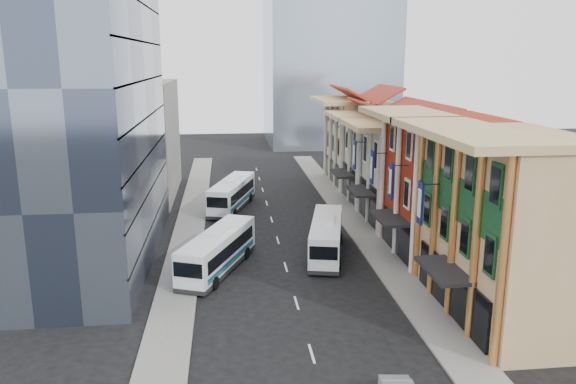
{
  "coord_description": "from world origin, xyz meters",
  "views": [
    {
      "loc": [
        -4.67,
        -28.17,
        16.72
      ],
      "look_at": [
        0.9,
        21.32,
        4.82
      ],
      "focal_mm": 35.0,
      "sensor_mm": 36.0,
      "label": 1
    }
  ],
  "objects": [
    {
      "name": "bus_left_far",
      "position": [
        -4.07,
        33.99,
        1.8
      ],
      "size": [
        5.77,
        11.51,
        3.6
      ],
      "primitive_type": null,
      "rotation": [
        0.0,
        0.0,
        -0.29
      ],
      "color": "white",
      "rests_on": "ground"
    },
    {
      "name": "shophouse_cream_far",
      "position": [
        14.0,
        46.0,
        5.5
      ],
      "size": [
        8.0,
        12.0,
        11.0
      ],
      "primitive_type": "cube",
      "color": "beige",
      "rests_on": "ground"
    },
    {
      "name": "bus_right",
      "position": [
        3.82,
        17.55,
        1.74
      ],
      "size": [
        4.85,
        11.14,
        3.48
      ],
      "primitive_type": null,
      "rotation": [
        0.0,
        0.0,
        -0.22
      ],
      "color": "white",
      "rests_on": "ground"
    },
    {
      "name": "shophouse_cream_near",
      "position": [
        14.0,
        26.5,
        5.0
      ],
      "size": [
        8.0,
        9.0,
        10.0
      ],
      "primitive_type": "cube",
      "color": "beige",
      "rests_on": "ground"
    },
    {
      "name": "ground",
      "position": [
        0.0,
        0.0,
        0.0
      ],
      "size": [
        200.0,
        200.0,
        0.0
      ],
      "primitive_type": "plane",
      "color": "black",
      "rests_on": "ground"
    },
    {
      "name": "shophouse_red",
      "position": [
        14.0,
        17.0,
        6.0
      ],
      "size": [
        8.0,
        10.0,
        12.0
      ],
      "primitive_type": "cube",
      "color": "maroon",
      "rests_on": "ground"
    },
    {
      "name": "bus_left_near",
      "position": [
        -5.5,
        14.8,
        1.76
      ],
      "size": [
        6.53,
        11.14,
        3.52
      ],
      "primitive_type": null,
      "rotation": [
        0.0,
        0.0,
        -0.39
      ],
      "color": "white",
      "rests_on": "ground"
    },
    {
      "name": "shophouse_tan",
      "position": [
        14.0,
        5.0,
        6.0
      ],
      "size": [
        8.0,
        14.0,
        12.0
      ],
      "primitive_type": "cube",
      "color": "tan",
      "rests_on": "ground"
    },
    {
      "name": "shophouse_cream_mid",
      "position": [
        14.0,
        35.5,
        5.0
      ],
      "size": [
        8.0,
        9.0,
        10.0
      ],
      "primitive_type": "cube",
      "color": "beige",
      "rests_on": "ground"
    },
    {
      "name": "sidewalk_left",
      "position": [
        -8.5,
        22.0,
        0.07
      ],
      "size": [
        3.0,
        90.0,
        0.15
      ],
      "primitive_type": "cube",
      "color": "slate",
      "rests_on": "ground"
    },
    {
      "name": "office_tower",
      "position": [
        -17.0,
        19.0,
        15.0
      ],
      "size": [
        12.0,
        26.0,
        30.0
      ],
      "primitive_type": "cube",
      "color": "#364055",
      "rests_on": "ground"
    },
    {
      "name": "office_block_far",
      "position": [
        -16.0,
        42.0,
        7.0
      ],
      "size": [
        10.0,
        18.0,
        14.0
      ],
      "primitive_type": "cube",
      "color": "gray",
      "rests_on": "ground"
    },
    {
      "name": "sidewalk_right",
      "position": [
        8.5,
        22.0,
        0.07
      ],
      "size": [
        3.0,
        90.0,
        0.15
      ],
      "primitive_type": "cube",
      "color": "slate",
      "rests_on": "ground"
    }
  ]
}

